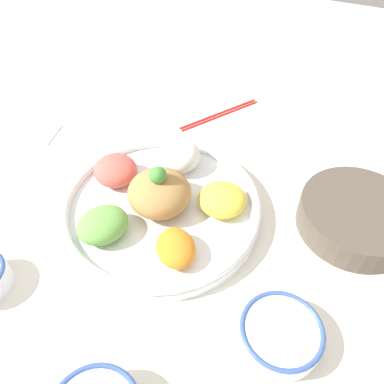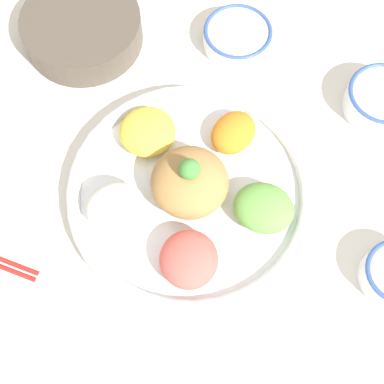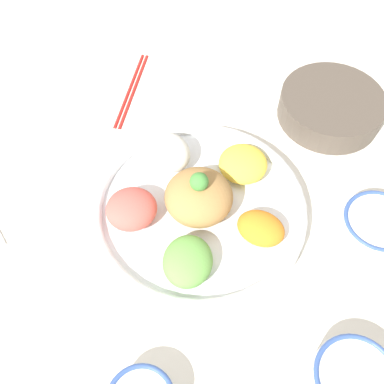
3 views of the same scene
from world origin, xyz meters
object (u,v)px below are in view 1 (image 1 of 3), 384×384
(salad_platter, at_px, (160,202))
(sauce_bowl_dark, at_px, (281,333))
(chopsticks_pair_near, at_px, (220,114))
(serving_spoon_main, at_px, (44,146))
(side_serving_bowl, at_px, (357,215))

(salad_platter, relative_size, sauce_bowl_dark, 3.12)
(chopsticks_pair_near, distance_m, serving_spoon_main, 0.42)
(sauce_bowl_dark, xyz_separation_m, side_serving_bowl, (-0.26, 0.07, 0.01))
(salad_platter, distance_m, side_serving_bowl, 0.35)
(salad_platter, relative_size, side_serving_bowl, 1.81)
(chopsticks_pair_near, bearing_deg, sauce_bowl_dark, 63.38)
(salad_platter, distance_m, serving_spoon_main, 0.33)
(side_serving_bowl, distance_m, chopsticks_pair_near, 0.41)
(sauce_bowl_dark, xyz_separation_m, chopsticks_pair_near, (-0.48, -0.27, -0.02))
(chopsticks_pair_near, xyz_separation_m, serving_spoon_main, (0.27, -0.32, -0.00))
(chopsticks_pair_near, height_order, serving_spoon_main, chopsticks_pair_near)
(side_serving_bowl, relative_size, chopsticks_pair_near, 1.05)
(salad_platter, bearing_deg, sauce_bowl_dark, 60.91)
(sauce_bowl_dark, height_order, chopsticks_pair_near, sauce_bowl_dark)
(side_serving_bowl, height_order, serving_spoon_main, side_serving_bowl)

